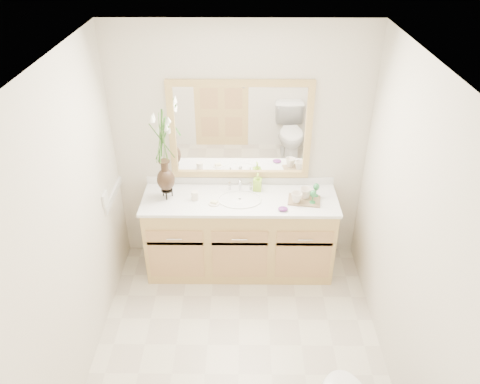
{
  "coord_description": "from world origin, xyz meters",
  "views": [
    {
      "loc": [
        0.03,
        -2.68,
        3.21
      ],
      "look_at": [
        0.0,
        0.65,
        1.13
      ],
      "focal_mm": 35.0,
      "sensor_mm": 36.0,
      "label": 1
    }
  ],
  "objects_px": {
    "soap_bottle": "(258,183)",
    "tray": "(304,200)",
    "tumbler": "(195,195)",
    "flower_vase": "(163,145)"
  },
  "relations": [
    {
      "from": "tumbler",
      "to": "soap_bottle",
      "type": "height_order",
      "value": "soap_bottle"
    },
    {
      "from": "soap_bottle",
      "to": "tray",
      "type": "xyz_separation_m",
      "value": [
        0.43,
        -0.19,
        -0.07
      ]
    },
    {
      "from": "tumbler",
      "to": "soap_bottle",
      "type": "bearing_deg",
      "value": 16.67
    },
    {
      "from": "tray",
      "to": "soap_bottle",
      "type": "bearing_deg",
      "value": 164.23
    },
    {
      "from": "tumbler",
      "to": "tray",
      "type": "height_order",
      "value": "tumbler"
    },
    {
      "from": "flower_vase",
      "to": "tumbler",
      "type": "bearing_deg",
      "value": -8.06
    },
    {
      "from": "flower_vase",
      "to": "tumbler",
      "type": "relative_size",
      "value": 9.42
    },
    {
      "from": "soap_bottle",
      "to": "tray",
      "type": "bearing_deg",
      "value": -16.01
    },
    {
      "from": "flower_vase",
      "to": "tumbler",
      "type": "xyz_separation_m",
      "value": [
        0.26,
        -0.04,
        -0.5
      ]
    },
    {
      "from": "flower_vase",
      "to": "soap_bottle",
      "type": "relative_size",
      "value": 5.02
    }
  ]
}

